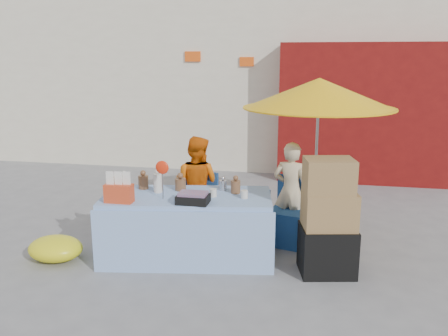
% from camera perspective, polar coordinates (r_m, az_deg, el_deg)
% --- Properties ---
extents(ground, '(80.00, 80.00, 0.00)m').
position_cam_1_polar(ground, '(5.68, -3.37, -11.15)').
color(ground, slate).
rests_on(ground, ground).
extents(backdrop, '(14.00, 8.00, 7.80)m').
position_cam_1_polar(backdrop, '(12.57, 7.85, 16.58)').
color(backdrop, silver).
rests_on(backdrop, ground).
extents(market_table, '(2.13, 1.24, 1.21)m').
position_cam_1_polar(market_table, '(5.67, -4.48, -6.90)').
color(market_table, '#85A3D5').
rests_on(market_table, ground).
extents(chair_left, '(0.58, 0.58, 0.85)m').
position_cam_1_polar(chair_left, '(6.34, -3.51, -6.01)').
color(chair_left, navy).
rests_on(chair_left, ground).
extents(chair_right, '(0.58, 0.58, 0.85)m').
position_cam_1_polar(chair_right, '(6.16, 7.88, -6.71)').
color(chair_right, navy).
rests_on(chair_right, ground).
extents(vendor_orange, '(0.75, 0.65, 1.33)m').
position_cam_1_polar(vendor_orange, '(6.35, -3.29, -2.11)').
color(vendor_orange, orange).
rests_on(vendor_orange, ground).
extents(vendor_beige, '(0.54, 0.42, 1.30)m').
position_cam_1_polar(vendor_beige, '(6.17, 8.04, -2.84)').
color(vendor_beige, beige).
rests_on(vendor_beige, ground).
extents(umbrella, '(1.90, 1.90, 2.09)m').
position_cam_1_polar(umbrella, '(6.09, 11.36, 8.72)').
color(umbrella, gray).
rests_on(umbrella, ground).
extents(box_stack, '(0.67, 0.59, 1.30)m').
position_cam_1_polar(box_stack, '(5.30, 12.41, -6.30)').
color(box_stack, black).
rests_on(box_stack, ground).
extents(tarp_bundle, '(0.72, 0.61, 0.29)m').
position_cam_1_polar(tarp_bundle, '(5.99, -19.61, -9.11)').
color(tarp_bundle, yellow).
rests_on(tarp_bundle, ground).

